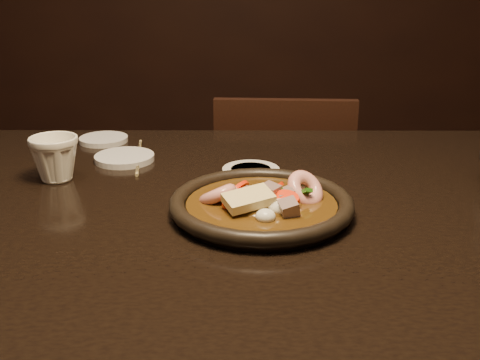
{
  "coord_description": "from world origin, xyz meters",
  "views": [
    {
      "loc": [
        0.17,
        -0.93,
        1.13
      ],
      "look_at": [
        0.17,
        -0.03,
        0.8
      ],
      "focal_mm": 45.0,
      "sensor_mm": 36.0,
      "label": 1
    }
  ],
  "objects_px": {
    "table": "(144,243)",
    "chair": "(282,216)",
    "tea_cup": "(55,157)",
    "plate": "(261,205)"
  },
  "relations": [
    {
      "from": "table",
      "to": "chair",
      "type": "distance_m",
      "value": 0.75
    },
    {
      "from": "chair",
      "to": "plate",
      "type": "distance_m",
      "value": 0.78
    },
    {
      "from": "table",
      "to": "tea_cup",
      "type": "distance_m",
      "value": 0.23
    },
    {
      "from": "table",
      "to": "chair",
      "type": "xyz_separation_m",
      "value": [
        0.28,
        0.66,
        -0.24
      ]
    },
    {
      "from": "plate",
      "to": "tea_cup",
      "type": "xyz_separation_m",
      "value": [
        -0.37,
        0.16,
        0.03
      ]
    },
    {
      "from": "plate",
      "to": "tea_cup",
      "type": "relative_size",
      "value": 3.32
    },
    {
      "from": "chair",
      "to": "plate",
      "type": "xyz_separation_m",
      "value": [
        -0.08,
        -0.71,
        0.33
      ]
    },
    {
      "from": "plate",
      "to": "tea_cup",
      "type": "bearing_deg",
      "value": 157.14
    },
    {
      "from": "plate",
      "to": "table",
      "type": "bearing_deg",
      "value": 165.9
    },
    {
      "from": "tea_cup",
      "to": "table",
      "type": "bearing_deg",
      "value": -31.81
    }
  ]
}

